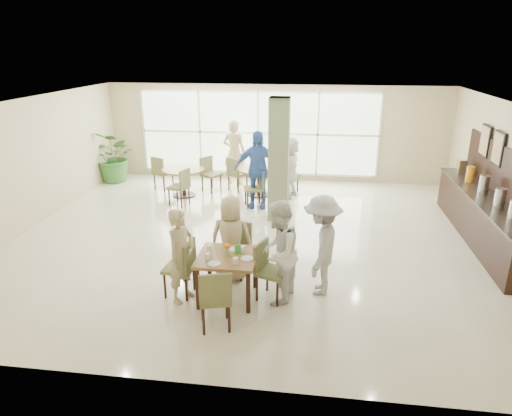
# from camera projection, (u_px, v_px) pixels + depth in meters

# --- Properties ---
(ground) EXTENTS (10.00, 10.00, 0.00)m
(ground) POSITION_uv_depth(u_px,v_px,m) (254.00, 237.00, 9.69)
(ground) COLOR beige
(ground) RESTS_ON ground
(room_shell) EXTENTS (10.00, 10.00, 10.00)m
(room_shell) POSITION_uv_depth(u_px,v_px,m) (254.00, 159.00, 9.12)
(room_shell) COLOR white
(room_shell) RESTS_ON ground
(window_bank) EXTENTS (7.00, 0.04, 7.00)m
(window_bank) POSITION_uv_depth(u_px,v_px,m) (258.00, 133.00, 13.44)
(window_bank) COLOR silver
(window_bank) RESTS_ON ground
(column) EXTENTS (0.45, 0.45, 2.80)m
(column) POSITION_uv_depth(u_px,v_px,m) (279.00, 160.00, 10.29)
(column) COLOR #646D4C
(column) RESTS_ON ground
(main_table) EXTENTS (0.92, 0.92, 0.75)m
(main_table) POSITION_uv_depth(u_px,v_px,m) (227.00, 261.00, 7.17)
(main_table) COLOR brown
(main_table) RESTS_ON ground
(round_table_left) EXTENTS (1.14, 1.14, 0.75)m
(round_table_left) POSITION_uv_depth(u_px,v_px,m) (183.00, 175.00, 12.19)
(round_table_left) COLOR brown
(round_table_left) RESTS_ON ground
(round_table_right) EXTENTS (1.17, 1.17, 0.75)m
(round_table_right) POSITION_uv_depth(u_px,v_px,m) (259.00, 174.00, 12.23)
(round_table_right) COLOR brown
(round_table_right) RESTS_ON ground
(chairs_main_table) EXTENTS (2.04, 2.15, 0.95)m
(chairs_main_table) POSITION_uv_depth(u_px,v_px,m) (226.00, 271.00, 7.24)
(chairs_main_table) COLOR brown
(chairs_main_table) RESTS_ON ground
(chairs_table_left) EXTENTS (2.00, 1.85, 0.95)m
(chairs_table_left) POSITION_uv_depth(u_px,v_px,m) (184.00, 178.00, 12.29)
(chairs_table_left) COLOR brown
(chairs_table_left) RESTS_ON ground
(chairs_table_right) EXTENTS (2.04, 2.00, 0.95)m
(chairs_table_right) POSITION_uv_depth(u_px,v_px,m) (260.00, 179.00, 12.22)
(chairs_table_right) COLOR brown
(chairs_table_right) RESTS_ON ground
(tabletop_clutter) EXTENTS (0.78, 0.75, 0.21)m
(tabletop_clutter) POSITION_uv_depth(u_px,v_px,m) (228.00, 253.00, 7.09)
(tabletop_clutter) COLOR white
(tabletop_clutter) RESTS_ON main_table
(buffet_counter) EXTENTS (0.64, 4.70, 1.95)m
(buffet_counter) POSITION_uv_depth(u_px,v_px,m) (483.00, 215.00, 9.39)
(buffet_counter) COLOR black
(buffet_counter) RESTS_ON ground
(framed_art_a) EXTENTS (0.05, 0.55, 0.70)m
(framed_art_a) POSITION_uv_depth(u_px,v_px,m) (498.00, 148.00, 9.38)
(framed_art_a) COLOR black
(framed_art_a) RESTS_ON ground
(framed_art_b) EXTENTS (0.05, 0.55, 0.70)m
(framed_art_b) POSITION_uv_depth(u_px,v_px,m) (485.00, 141.00, 10.13)
(framed_art_b) COLOR black
(framed_art_b) RESTS_ON ground
(potted_plant) EXTENTS (1.83, 1.83, 1.53)m
(potted_plant) POSITION_uv_depth(u_px,v_px,m) (115.00, 157.00, 13.38)
(potted_plant) COLOR #31692A
(potted_plant) RESTS_ON ground
(teen_left) EXTENTS (0.54, 0.65, 1.52)m
(teen_left) POSITION_uv_depth(u_px,v_px,m) (181.00, 256.00, 7.10)
(teen_left) COLOR tan
(teen_left) RESTS_ON ground
(teen_far) EXTENTS (0.74, 0.41, 1.51)m
(teen_far) POSITION_uv_depth(u_px,v_px,m) (231.00, 238.00, 7.76)
(teen_far) COLOR tan
(teen_far) RESTS_ON ground
(teen_right) EXTENTS (0.76, 0.91, 1.67)m
(teen_right) POSITION_uv_depth(u_px,v_px,m) (278.00, 253.00, 7.05)
(teen_right) COLOR white
(teen_right) RESTS_ON ground
(teen_standing) EXTENTS (0.75, 1.15, 1.67)m
(teen_standing) POSITION_uv_depth(u_px,v_px,m) (321.00, 245.00, 7.30)
(teen_standing) COLOR #AAAAAC
(teen_standing) RESTS_ON ground
(adult_a) EXTENTS (1.13, 0.64, 1.93)m
(adult_a) POSITION_uv_depth(u_px,v_px,m) (257.00, 170.00, 11.21)
(adult_a) COLOR #3C66B4
(adult_a) RESTS_ON ground
(adult_b) EXTENTS (1.06, 1.64, 1.64)m
(adult_b) POSITION_uv_depth(u_px,v_px,m) (290.00, 167.00, 11.99)
(adult_b) COLOR white
(adult_b) RESTS_ON ground
(adult_standing) EXTENTS (0.76, 0.57, 1.87)m
(adult_standing) POSITION_uv_depth(u_px,v_px,m) (234.00, 153.00, 13.11)
(adult_standing) COLOR tan
(adult_standing) RESTS_ON ground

